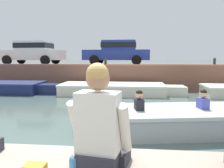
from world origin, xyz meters
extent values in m
plane|color=#4C605B|center=(0.00, 4.99, 0.00)|extent=(400.00, 400.00, 0.00)
cube|color=brown|center=(0.00, 12.98, 0.69)|extent=(60.00, 6.00, 1.38)
cube|color=#925F4C|center=(0.00, 10.10, 1.42)|extent=(60.00, 0.24, 0.08)
cube|color=navy|center=(-3.61, 8.44, 0.24)|extent=(1.09, 0.99, 0.48)
cube|color=silver|center=(-0.41, 8.54, 0.22)|extent=(5.14, 2.00, 0.44)
cube|color=silver|center=(2.67, 8.55, 0.22)|extent=(1.03, 1.09, 0.44)
cube|color=white|center=(-0.41, 8.54, 0.48)|extent=(5.20, 2.06, 0.08)
cube|color=brown|center=(-0.79, 8.54, 0.38)|extent=(0.25, 1.78, 0.06)
cube|color=#93999E|center=(1.68, 3.06, 0.24)|extent=(4.77, 2.30, 0.49)
cube|color=#B1B7BD|center=(1.68, 3.06, 0.53)|extent=(4.84, 2.37, 0.08)
cube|color=brown|center=(1.34, 3.00, 0.43)|extent=(0.47, 1.43, 0.06)
cube|color=black|center=(-0.67, 2.67, 0.34)|extent=(0.19, 0.22, 0.45)
cube|color=#4C51B2|center=(2.36, 3.18, 0.61)|extent=(0.25, 0.35, 0.44)
sphere|color=tan|center=(2.36, 3.18, 0.93)|extent=(0.19, 0.19, 0.19)
sphere|color=black|center=(2.36, 3.18, 0.97)|extent=(0.17, 0.17, 0.17)
cube|color=black|center=(0.78, 2.91, 0.61)|extent=(0.25, 0.35, 0.44)
sphere|color=tan|center=(0.78, 2.91, 0.93)|extent=(0.19, 0.19, 0.19)
sphere|color=black|center=(0.78, 2.91, 0.97)|extent=(0.17, 0.17, 0.17)
cube|color=white|center=(-6.17, 11.90, 2.00)|extent=(4.28, 1.83, 0.64)
cube|color=white|center=(-6.00, 11.90, 2.62)|extent=(2.16, 1.54, 0.60)
cube|color=black|center=(-6.00, 11.90, 2.62)|extent=(2.25, 1.58, 0.33)
cylinder|color=black|center=(-7.51, 11.11, 1.68)|extent=(0.61, 0.20, 0.60)
cylinder|color=black|center=(-7.44, 12.80, 1.68)|extent=(0.61, 0.20, 0.60)
cylinder|color=black|center=(-4.90, 11.00, 1.68)|extent=(0.61, 0.20, 0.60)
cylinder|color=black|center=(-4.83, 12.70, 1.68)|extent=(0.61, 0.20, 0.60)
cube|color=#233893|center=(-0.46, 11.90, 2.00)|extent=(4.24, 1.80, 0.64)
cube|color=#233893|center=(-0.29, 11.90, 2.62)|extent=(2.14, 1.54, 0.60)
cube|color=black|center=(-0.29, 11.90, 2.62)|extent=(2.22, 1.58, 0.33)
cylinder|color=black|center=(-1.78, 11.07, 1.68)|extent=(0.60, 0.20, 0.60)
cylinder|color=black|center=(-1.73, 12.80, 1.68)|extent=(0.60, 0.20, 0.60)
cylinder|color=black|center=(0.82, 11.00, 1.68)|extent=(0.60, 0.20, 0.60)
cylinder|color=black|center=(0.87, 12.73, 1.68)|extent=(0.60, 0.20, 0.60)
cylinder|color=#2D2B28|center=(-0.97, 10.23, 1.56)|extent=(0.14, 0.14, 0.35)
sphere|color=#2D2B28|center=(-0.97, 10.23, 1.75)|extent=(0.15, 0.15, 0.15)
cylinder|color=#2D2B28|center=(5.09, 10.23, 1.56)|extent=(0.14, 0.14, 0.35)
sphere|color=#2D2B28|center=(5.09, 10.23, 1.75)|extent=(0.15, 0.15, 0.15)
cube|color=#282833|center=(0.33, -0.55, 0.92)|extent=(0.38, 0.33, 0.20)
cube|color=#282833|center=(0.37, -0.34, 0.89)|extent=(0.49, 0.39, 0.14)
cube|color=silver|center=(0.33, -0.55, 1.28)|extent=(0.39, 0.28, 0.52)
cylinder|color=silver|center=(0.56, -0.54, 1.22)|extent=(0.14, 0.30, 0.47)
cylinder|color=silver|center=(0.13, -0.47, 1.22)|extent=(0.14, 0.30, 0.47)
sphere|color=#A37556|center=(0.33, -0.55, 1.65)|extent=(0.20, 0.20, 0.20)
sphere|color=tan|center=(0.33, -0.56, 1.69)|extent=(0.19, 0.19, 0.19)
cylinder|color=#3F8CCC|center=(0.14, -0.66, 0.91)|extent=(0.06, 0.06, 0.18)
cylinder|color=white|center=(0.14, -0.66, 1.01)|extent=(0.04, 0.04, 0.02)
camera|label=1|loc=(0.63, -2.34, 1.82)|focal=35.00mm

